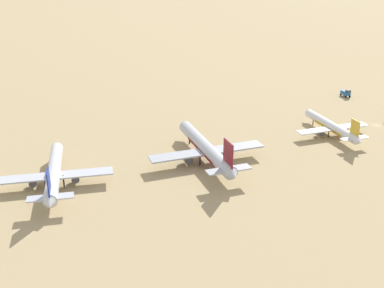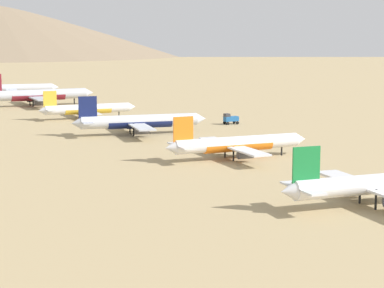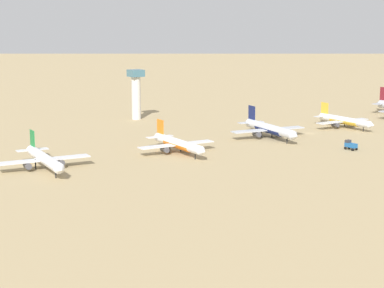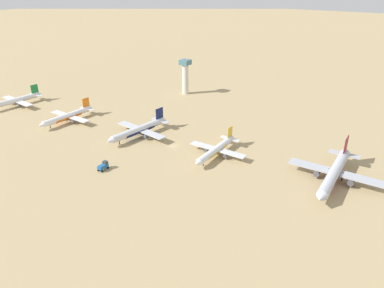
# 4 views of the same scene
# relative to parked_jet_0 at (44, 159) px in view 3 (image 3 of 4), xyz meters

# --- Properties ---
(ground_plane) EXTENTS (1800.00, 1800.00, 0.00)m
(ground_plane) POSITION_rel_parked_jet_0_xyz_m (-8.18, 130.87, -4.03)
(ground_plane) COLOR tan
(parked_jet_0) EXTENTS (41.57, 33.80, 11.98)m
(parked_jet_0) POSITION_rel_parked_jet_0_xyz_m (0.00, 0.00, 0.00)
(parked_jet_0) COLOR white
(parked_jet_0) RESTS_ON ground
(parked_jet_1) EXTENTS (40.09, 32.49, 11.58)m
(parked_jet_1) POSITION_rel_parked_jet_0_xyz_m (-0.46, 55.20, -0.18)
(parked_jet_1) COLOR white
(parked_jet_1) RESTS_ON ground
(parked_jet_2) EXTENTS (43.86, 35.78, 12.65)m
(parked_jet_2) POSITION_rel_parked_jet_0_xyz_m (-8.12, 107.22, 0.17)
(parked_jet_2) COLOR silver
(parked_jet_2) RESTS_ON ground
(parked_jet_3) EXTENTS (37.95, 30.72, 10.98)m
(parked_jet_3) POSITION_rel_parked_jet_0_xyz_m (-11.19, 155.81, -0.38)
(parked_jet_3) COLOR silver
(parked_jet_3) RESTS_ON ground
(service_truck) EXTENTS (5.29, 2.86, 3.90)m
(service_truck) POSITION_rel_parked_jet_0_xyz_m (30.56, 118.51, -1.96)
(service_truck) COLOR #1E5999
(service_truck) RESTS_ON ground
(control_tower) EXTENTS (7.20, 7.20, 26.22)m
(control_tower) POSITION_rel_parked_jet_0_xyz_m (-89.85, 82.71, 10.73)
(control_tower) COLOR beige
(control_tower) RESTS_ON ground
(desert_hill_1) EXTENTS (294.75, 294.75, 56.39)m
(desert_hill_1) POSITION_rel_parked_jet_0_xyz_m (-899.96, 612.41, 24.16)
(desert_hill_1) COLOR #8C775B
(desert_hill_1) RESTS_ON ground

